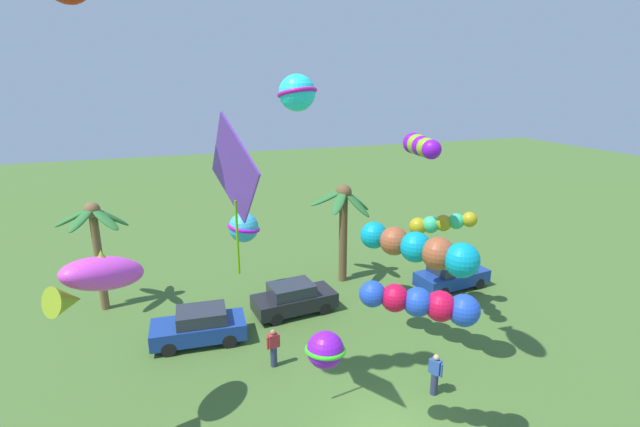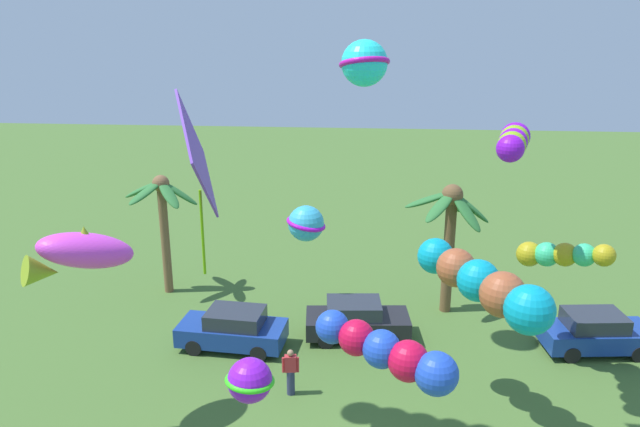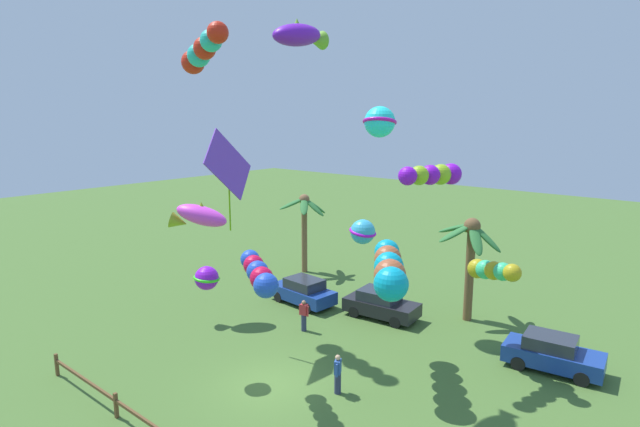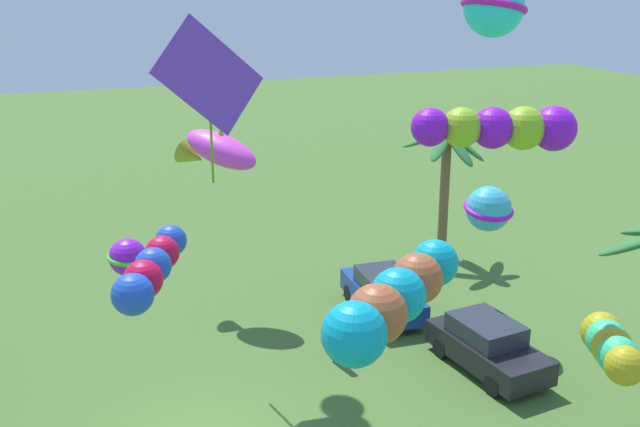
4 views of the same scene
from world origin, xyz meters
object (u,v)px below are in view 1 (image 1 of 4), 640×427
object	(u,v)px
kite_tube_8	(423,303)
kite_ball_10	(325,350)
parked_car_0	(294,298)
kite_tube_7	(440,223)
palm_tree_1	(95,230)
kite_ball_2	(244,227)
spectator_0	(435,374)
parked_car_2	(451,275)
kite_tube_0	(421,249)
kite_ball_3	(297,93)
kite_tube_9	(421,146)
kite_fish_1	(99,276)
spectator_1	(274,347)
palm_tree_0	(343,210)
kite_diamond_4	(234,174)
parked_car_1	(199,326)

from	to	relation	value
kite_tube_8	kite_ball_10	bearing A→B (deg)	-177.46
parked_car_0	kite_tube_7	size ratio (longest dim) A/B	1.51
palm_tree_1	kite_ball_2	world-z (taller)	palm_tree_1
spectator_0	kite_ball_10	world-z (taller)	kite_ball_10
kite_tube_7	kite_ball_10	world-z (taller)	kite_tube_7
parked_car_2	kite_tube_8	bearing A→B (deg)	-129.80
parked_car_2	kite_ball_10	xyz separation A→B (m)	(-10.72, -9.51, 3.43)
kite_tube_0	kite_ball_3	bearing A→B (deg)	128.70
parked_car_2	spectator_0	distance (m)	9.28
parked_car_0	kite_tube_9	bearing A→B (deg)	-36.25
kite_fish_1	kite_ball_10	distance (m)	6.75
palm_tree_1	spectator_1	world-z (taller)	palm_tree_1
palm_tree_0	kite_ball_2	world-z (taller)	palm_tree_0
palm_tree_0	kite_tube_8	xyz separation A→B (m)	(-2.69, -12.29, 0.90)
kite_ball_10	parked_car_0	bearing A→B (deg)	78.33
palm_tree_1	kite_tube_9	size ratio (longest dim) A/B	1.68
palm_tree_0	kite_tube_9	bearing A→B (deg)	-81.97
kite_tube_8	kite_tube_9	bearing A→B (deg)	60.72
kite_ball_3	kite_diamond_4	world-z (taller)	kite_ball_3
kite_diamond_4	kite_tube_7	xyz separation A→B (m)	(10.22, 5.09, -4.00)
kite_tube_8	kite_tube_0	bearing A→B (deg)	58.95
kite_tube_0	kite_tube_9	world-z (taller)	kite_tube_9
kite_ball_2	kite_tube_9	size ratio (longest dim) A/B	0.49
kite_diamond_4	palm_tree_1	bearing A→B (deg)	114.97
spectator_1	kite_tube_0	bearing A→B (deg)	-11.49
palm_tree_1	spectator_0	xyz separation A→B (m)	(11.52, -10.99, -3.25)
parked_car_1	kite_tube_0	xyz separation A→B (m)	(8.14, -3.90, 3.83)
kite_ball_10	parked_car_1	bearing A→B (deg)	106.33
kite_ball_2	kite_diamond_4	xyz separation A→B (m)	(-1.62, -8.12, 4.17)
parked_car_2	kite_ball_3	bearing A→B (deg)	-176.95
palm_tree_0	parked_car_1	distance (m)	9.56
kite_ball_2	kite_tube_7	world-z (taller)	kite_tube_7
palm_tree_1	kite_fish_1	size ratio (longest dim) A/B	1.76
kite_ball_2	spectator_1	bearing A→B (deg)	-89.42
kite_fish_1	kite_diamond_4	xyz separation A→B (m)	(3.79, -1.07, 2.90)
parked_car_2	spectator_1	distance (m)	11.33
parked_car_2	spectator_1	size ratio (longest dim) A/B	2.56
palm_tree_1	kite_fish_1	distance (m)	9.62
parked_car_1	spectator_1	xyz separation A→B (m)	(2.53, -2.76, 0.06)
kite_ball_3	palm_tree_1	bearing A→B (deg)	154.30
parked_car_0	kite_ball_2	bearing A→B (deg)	151.26
parked_car_2	spectator_0	bearing A→B (deg)	-128.32
spectator_0	kite_ball_2	bearing A→B (deg)	120.20
parked_car_1	kite_ball_2	distance (m)	4.80
spectator_1	kite_ball_3	size ratio (longest dim) A/B	0.73
spectator_0	parked_car_1	bearing A→B (deg)	139.74
parked_car_1	spectator_1	bearing A→B (deg)	-47.54
parked_car_0	parked_car_2	distance (m)	8.72
palm_tree_1	kite_ball_2	bearing A→B (deg)	-20.26
kite_diamond_4	kite_tube_8	distance (m)	6.25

